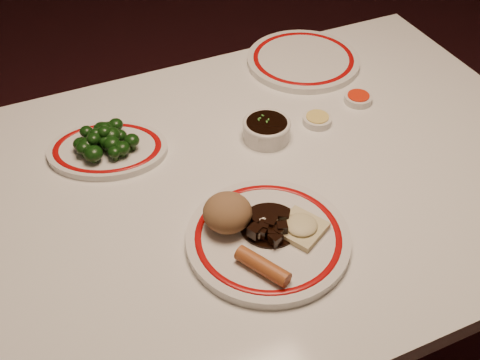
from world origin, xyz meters
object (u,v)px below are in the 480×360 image
object	(u,v)px
stirfry_heap	(269,226)
broccoli_plate	(108,149)
dining_table	(278,201)
main_plate	(268,239)
rice_mound	(227,213)
soy_bowl	(267,130)
fried_wonton	(301,227)
spring_roll	(263,266)
broccoli_pile	(104,139)

from	to	relation	value
stirfry_heap	broccoli_plate	distance (m)	0.40
dining_table	main_plate	xyz separation A→B (m)	(-0.11, -0.17, 0.10)
rice_mound	broccoli_plate	world-z (taller)	rice_mound
rice_mound	soy_bowl	size ratio (longest dim) A/B	0.87
dining_table	fried_wonton	world-z (taller)	fried_wonton
stirfry_heap	fried_wonton	bearing A→B (deg)	-24.96
dining_table	soy_bowl	size ratio (longest dim) A/B	11.98
spring_roll	broccoli_pile	size ratio (longest dim) A/B	0.77
fried_wonton	broccoli_plate	world-z (taller)	fried_wonton
stirfry_heap	spring_roll	bearing A→B (deg)	-123.02
fried_wonton	dining_table	bearing A→B (deg)	73.78
broccoli_plate	soy_bowl	size ratio (longest dim) A/B	2.94
spring_roll	main_plate	bearing A→B (deg)	28.87
dining_table	broccoli_pile	size ratio (longest dim) A/B	9.38
stirfry_heap	broccoli_plate	size ratio (longest dim) A/B	0.37
stirfry_heap	main_plate	bearing A→B (deg)	-121.61
rice_mound	dining_table	bearing A→B (deg)	34.57
stirfry_heap	soy_bowl	distance (m)	0.28
main_plate	broccoli_pile	size ratio (longest dim) A/B	2.61
main_plate	stirfry_heap	xyz separation A→B (m)	(0.01, 0.01, 0.02)
fried_wonton	stirfry_heap	distance (m)	0.06
dining_table	main_plate	distance (m)	0.22
rice_mound	stirfry_heap	distance (m)	0.08
main_plate	rice_mound	size ratio (longest dim) A/B	3.83
dining_table	rice_mound	xyz separation A→B (m)	(-0.16, -0.11, 0.14)
fried_wonton	soy_bowl	distance (m)	0.29
rice_mound	spring_roll	size ratio (longest dim) A/B	0.88
dining_table	rice_mound	size ratio (longest dim) A/B	13.76
broccoli_pile	soy_bowl	distance (m)	0.34
rice_mound	broccoli_plate	size ratio (longest dim) A/B	0.30
main_plate	soy_bowl	distance (m)	0.30
stirfry_heap	broccoli_pile	distance (m)	0.40
main_plate	fried_wonton	bearing A→B (deg)	-13.18
dining_table	spring_roll	xyz separation A→B (m)	(-0.15, -0.23, 0.12)
fried_wonton	rice_mound	bearing A→B (deg)	149.24
rice_mound	broccoli_pile	xyz separation A→B (m)	(-0.14, 0.30, -0.01)
stirfry_heap	rice_mound	bearing A→B (deg)	144.84
soy_bowl	stirfry_heap	bearing A→B (deg)	-115.39
rice_mound	stirfry_heap	world-z (taller)	rice_mound
spring_roll	broccoli_plate	size ratio (longest dim) A/B	0.34
spring_roll	broccoli_pile	xyz separation A→B (m)	(-0.15, 0.42, 0.01)
main_plate	spring_roll	xyz separation A→B (m)	(-0.04, -0.07, 0.02)
dining_table	main_plate	size ratio (longest dim) A/B	3.60
spring_roll	soy_bowl	size ratio (longest dim) A/B	0.99
broccoli_pile	fried_wonton	bearing A→B (deg)	-55.67
dining_table	stirfry_heap	xyz separation A→B (m)	(-0.10, -0.16, 0.12)
dining_table	broccoli_plate	bearing A→B (deg)	147.71
main_plate	soy_bowl	bearing A→B (deg)	64.36
soy_bowl	main_plate	bearing A→B (deg)	-115.64
main_plate	broccoli_pile	world-z (taller)	broccoli_pile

